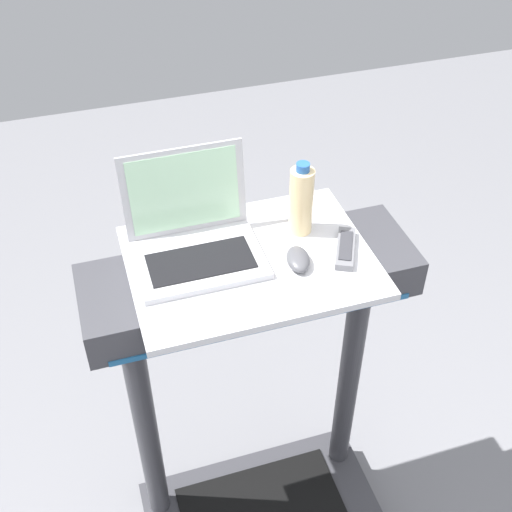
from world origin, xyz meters
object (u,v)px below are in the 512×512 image
water_bottle (301,200)px  tv_remote (345,248)px  computer_mouse (298,259)px  laptop (194,237)px

water_bottle → tv_remote: 0.17m
tv_remote → water_bottle: bearing=123.8°
water_bottle → computer_mouse: bearing=-112.0°
computer_mouse → water_bottle: water_bottle is taller
laptop → water_bottle: 0.30m
laptop → computer_mouse: (0.24, -0.13, -0.03)m
computer_mouse → water_bottle: 0.17m
laptop → water_bottle: (0.30, 0.01, 0.05)m
water_bottle → laptop: bearing=-178.7°
laptop → computer_mouse: 0.27m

